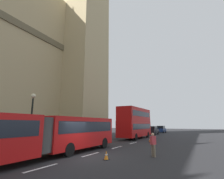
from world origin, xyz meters
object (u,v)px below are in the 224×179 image
Objects in this scene: sedan_lead at (153,130)px; traffic_cone_west at (106,155)px; traffic_cone_middle at (150,140)px; street_lamp at (31,116)px; pedestrian_near_cones at (153,144)px; articulated_bus at (36,133)px; sedan_trailing at (161,129)px; double_decker_bus at (135,122)px.

sedan_lead reaches higher than traffic_cone_west.
traffic_cone_west is 1.00× the size of traffic_cone_middle.
traffic_cone_west is 0.11× the size of street_lamp.
street_lamp is at bearing 100.54° from pedestrian_near_cones.
articulated_bus is 8.27m from pedestrian_near_cones.
sedan_trailing is 2.60× the size of pedestrian_near_cones.
street_lamp reaches higher than traffic_cone_west.
sedan_trailing is at bearing 8.60° from traffic_cone_middle.
articulated_bus is 19.10m from double_decker_bus.
traffic_cone_middle is (14.89, -3.54, -1.46)m from articulated_bus.
articulated_bus reaches higher than traffic_cone_middle.
street_lamp reaches higher than sedan_lead.
pedestrian_near_cones is (-9.95, -3.05, 0.63)m from traffic_cone_middle.
sedan_trailing is 0.83× the size of street_lamp.
articulated_bus reaches higher than traffic_cone_west.
traffic_cone_west is (-37.12, -4.24, -0.63)m from sedan_trailing.
sedan_lead is 16.12m from traffic_cone_middle.
sedan_lead reaches higher than traffic_cone_middle.
pedestrian_near_cones is at bearing -79.46° from street_lamp.
street_lamp is at bearing 173.30° from sedan_trailing.
sedan_trailing is 37.03m from street_lamp.
traffic_cone_middle is (-4.18, -3.54, -2.43)m from double_decker_bus.
traffic_cone_west is at bearing -58.60° from articulated_bus.
street_lamp is at bearing 146.20° from traffic_cone_middle.
sedan_lead is at bearing 0.35° from articulated_bus.
double_decker_bus is at bearing 40.24° from traffic_cone_middle.
pedestrian_near_cones is at bearing -155.01° from double_decker_bus.
traffic_cone_west and traffic_cone_middle have the same top height.
articulated_bus is 29.25× the size of traffic_cone_middle.
traffic_cone_middle is (12.42, 0.50, 0.00)m from traffic_cone_west.
traffic_cone_west is (-16.60, -4.04, -2.43)m from double_decker_bus.
street_lamp reaches higher than pedestrian_near_cones.
traffic_cone_west is at bearing -166.31° from double_decker_bus.
traffic_cone_middle is at bearing -166.63° from sedan_lead.
sedan_lead is 9.02m from sedan_trailing.
double_decker_bus reaches higher than pedestrian_near_cones.
traffic_cone_west is 0.34× the size of pedestrian_near_cones.
double_decker_bus is at bearing 24.99° from pedestrian_near_cones.
traffic_cone_middle is 14.73m from street_lamp.
articulated_bus is at bearing -122.48° from street_lamp.
street_lamp reaches higher than double_decker_bus.
traffic_cone_west is 3.60m from pedestrian_near_cones.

